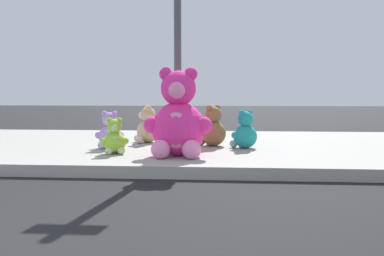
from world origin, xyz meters
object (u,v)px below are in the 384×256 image
plush_pink_large (178,121)px  plush_lavender (110,133)px  plush_lime (115,139)px  plush_teal (245,133)px  plush_brown (212,130)px  plush_tan (147,128)px  sign_pole (178,36)px

plush_pink_large → plush_lavender: 1.36m
plush_lime → plush_teal: plush_teal is taller
plush_teal → plush_lavender: 2.10m
plush_teal → plush_pink_large: bearing=-138.6°
plush_brown → plush_teal: (0.50, -0.22, -0.03)m
plush_tan → plush_lime: size_ratio=1.26×
sign_pole → plush_lavender: bearing=174.5°
sign_pole → plush_brown: bearing=42.3°
plush_pink_large → plush_tan: plush_pink_large is taller
plush_pink_large → plush_teal: (0.95, 0.83, -0.24)m
plush_tan → plush_teal: plush_tan is taller
sign_pole → plush_teal: 1.79m
plush_teal → sign_pole: bearing=-166.3°
sign_pole → plush_brown: (0.51, 0.46, -1.43)m
plush_brown → plush_lavender: 1.63m
plush_lime → plush_lavender: (-0.23, 0.56, 0.03)m
plush_brown → plush_lavender: bearing=-167.2°
plush_pink_large → plush_teal: plush_pink_large is taller
plush_tan → plush_teal: 1.74m
plush_lime → plush_lavender: plush_lavender is taller
plush_tan → plush_lime: (-0.22, -1.28, -0.05)m
sign_pole → plush_tan: bearing=127.2°
plush_lime → plush_brown: size_ratio=0.76×
plush_teal → plush_lavender: plush_teal is taller
plush_lime → plush_lavender: bearing=112.4°
plush_pink_large → plush_tan: size_ratio=1.88×
plush_tan → plush_teal: size_ratio=1.07×
plush_pink_large → plush_teal: bearing=41.4°
plush_lime → plush_lavender: size_ratio=0.87×
plush_lime → plush_teal: size_ratio=0.85×
plush_teal → plush_lavender: bearing=-176.1°
plush_lime → plush_teal: (1.86, 0.70, 0.04)m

